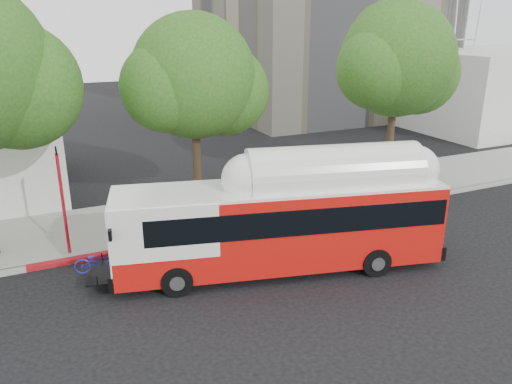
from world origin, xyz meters
TOP-DOWN VIEW (x-y plane):
  - ground at (0.00, 0.00)m, footprint 120.00×120.00m
  - sidewalk at (0.00, 6.50)m, footprint 60.00×5.00m
  - curb_strip at (0.00, 3.90)m, footprint 60.00×0.30m
  - red_curb_segment at (-3.00, 3.90)m, footprint 10.00×0.32m
  - street_tree_mid at (-0.59, 6.06)m, footprint 5.75×5.00m
  - street_tree_right at (9.44, 5.86)m, footprint 6.21×5.40m
  - transit_bus at (0.12, 0.35)m, footprint 11.98×4.86m
  - signal_pole at (-6.51, 4.44)m, footprint 0.12×0.39m

SIDE VIEW (x-z plane):
  - ground at x=0.00m, z-range 0.00..0.00m
  - sidewalk at x=0.00m, z-range 0.00..0.15m
  - curb_strip at x=0.00m, z-range 0.00..0.15m
  - red_curb_segment at x=-3.00m, z-range 0.00..0.16m
  - transit_bus at x=0.12m, z-range -0.11..3.38m
  - signal_pole at x=-6.51m, z-range 0.05..4.18m
  - street_tree_mid at x=-0.59m, z-range 1.60..10.22m
  - street_tree_right at x=9.44m, z-range 1.67..10.85m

